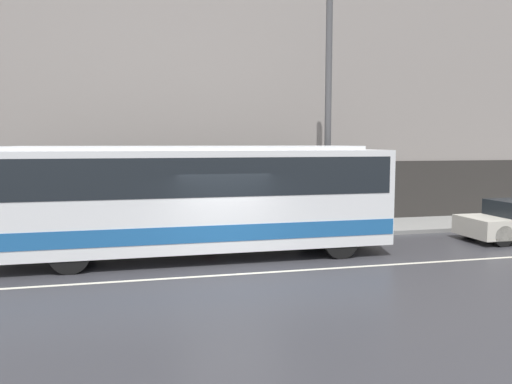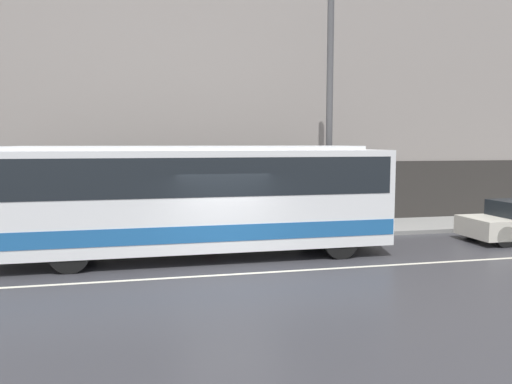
{
  "view_description": "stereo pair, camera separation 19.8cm",
  "coord_description": "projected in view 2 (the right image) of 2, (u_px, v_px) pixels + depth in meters",
  "views": [
    {
      "loc": [
        -2.29,
        -12.14,
        3.31
      ],
      "look_at": [
        1.15,
        2.17,
        1.87
      ],
      "focal_mm": 35.0,
      "sensor_mm": 36.0,
      "label": 1
    },
    {
      "loc": [
        -2.09,
        -12.18,
        3.31
      ],
      "look_at": [
        1.15,
        2.17,
        1.87
      ],
      "focal_mm": 35.0,
      "sensor_mm": 36.0,
      "label": 2
    }
  ],
  "objects": [
    {
      "name": "utility_pole_near",
      "position": [
        329.0,
        115.0,
        17.76
      ],
      "size": [
        0.23,
        0.23,
        8.3
      ],
      "color": "#4C4C4F",
      "rests_on": "sidewalk"
    },
    {
      "name": "pedestrian_waiting",
      "position": [
        212.0,
        213.0,
        17.01
      ],
      "size": [
        0.36,
        0.36,
        1.7
      ],
      "color": "maroon",
      "rests_on": "sidewalk"
    },
    {
      "name": "ground_plane",
      "position": [
        230.0,
        275.0,
        12.61
      ],
      "size": [
        60.0,
        60.0,
        0.0
      ],
      "primitive_type": "plane",
      "color": "#333338"
    },
    {
      "name": "building_facade",
      "position": [
        198.0,
        100.0,
        19.02
      ],
      "size": [
        60.0,
        0.35,
        10.26
      ],
      "color": "gray",
      "rests_on": "ground_plane"
    },
    {
      "name": "transit_bus",
      "position": [
        194.0,
        195.0,
        14.38
      ],
      "size": [
        11.38,
        2.55,
        3.23
      ],
      "color": "white",
      "rests_on": "ground_plane"
    },
    {
      "name": "lane_stripe",
      "position": [
        230.0,
        274.0,
        12.61
      ],
      "size": [
        54.0,
        0.14,
        0.01
      ],
      "color": "beige",
      "rests_on": "ground_plane"
    },
    {
      "name": "sidewalk",
      "position": [
        204.0,
        234.0,
        17.92
      ],
      "size": [
        60.0,
        2.96,
        0.15
      ],
      "color": "gray",
      "rests_on": "ground_plane"
    }
  ]
}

